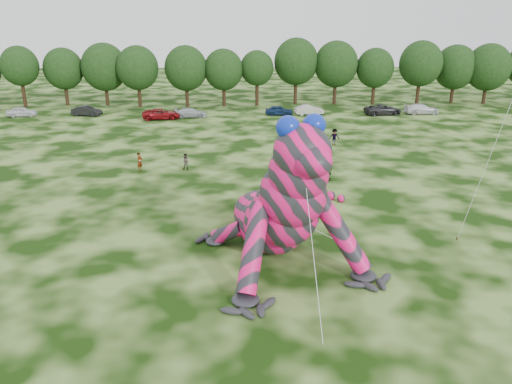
{
  "coord_description": "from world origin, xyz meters",
  "views": [
    {
      "loc": [
        -1.95,
        -23.3,
        13.79
      ],
      "look_at": [
        -0.98,
        4.23,
        4.0
      ],
      "focal_mm": 35.0,
      "sensor_mm": 36.0,
      "label": 1
    }
  ],
  "objects_px": {
    "tree_13": "(420,73)",
    "car_4": "(279,110)",
    "car_0": "(22,112)",
    "spectator_5": "(329,170)",
    "tree_8": "(224,78)",
    "tree_9": "(257,78)",
    "car_7": "(422,109)",
    "spectator_1": "(186,162)",
    "spectator_2": "(334,137)",
    "car_6": "(383,110)",
    "tree_5": "(105,74)",
    "inflatable_gecko": "(267,177)",
    "tree_7": "(186,76)",
    "tree_14": "(454,74)",
    "tree_6": "(138,77)",
    "tree_12": "(374,76)",
    "tree_4": "(64,77)",
    "spectator_0": "(140,162)",
    "car_1": "(87,111)",
    "tree_10": "(296,71)",
    "tree_3": "(21,77)",
    "car_2": "(161,114)",
    "car_5": "(309,110)",
    "tree_11": "(336,73)",
    "tree_15": "(487,74)",
    "car_3": "(191,113)"
  },
  "relations": [
    {
      "from": "car_1",
      "to": "car_4",
      "type": "bearing_deg",
      "value": -78.92
    },
    {
      "from": "tree_9",
      "to": "spectator_5",
      "type": "relative_size",
      "value": 4.67
    },
    {
      "from": "tree_5",
      "to": "tree_9",
      "type": "height_order",
      "value": "tree_5"
    },
    {
      "from": "spectator_0",
      "to": "tree_8",
      "type": "bearing_deg",
      "value": 10.76
    },
    {
      "from": "tree_11",
      "to": "tree_15",
      "type": "distance_m",
      "value": 24.69
    },
    {
      "from": "tree_4",
      "to": "tree_9",
      "type": "relative_size",
      "value": 1.04
    },
    {
      "from": "tree_14",
      "to": "car_1",
      "type": "distance_m",
      "value": 58.28
    },
    {
      "from": "car_7",
      "to": "tree_8",
      "type": "bearing_deg",
      "value": 72.99
    },
    {
      "from": "tree_14",
      "to": "spectator_1",
      "type": "bearing_deg",
      "value": -137.75
    },
    {
      "from": "tree_5",
      "to": "tree_13",
      "type": "distance_m",
      "value": 50.27
    },
    {
      "from": "car_4",
      "to": "tree_14",
      "type": "bearing_deg",
      "value": -69.03
    },
    {
      "from": "car_7",
      "to": "spectator_1",
      "type": "bearing_deg",
      "value": 128.28
    },
    {
      "from": "tree_13",
      "to": "car_6",
      "type": "xyz_separation_m",
      "value": [
        -7.91,
        -8.37,
        -4.31
      ]
    },
    {
      "from": "inflatable_gecko",
      "to": "tree_4",
      "type": "relative_size",
      "value": 2.03
    },
    {
      "from": "tree_14",
      "to": "car_3",
      "type": "bearing_deg",
      "value": -165.48
    },
    {
      "from": "tree_10",
      "to": "car_5",
      "type": "height_order",
      "value": "tree_10"
    },
    {
      "from": "tree_12",
      "to": "car_1",
      "type": "relative_size",
      "value": 2.1
    },
    {
      "from": "tree_4",
      "to": "tree_8",
      "type": "relative_size",
      "value": 1.01
    },
    {
      "from": "tree_3",
      "to": "spectator_1",
      "type": "height_order",
      "value": "tree_3"
    },
    {
      "from": "tree_8",
      "to": "tree_13",
      "type": "relative_size",
      "value": 0.88
    },
    {
      "from": "tree_13",
      "to": "car_4",
      "type": "distance_m",
      "value": 24.91
    },
    {
      "from": "inflatable_gecko",
      "to": "tree_6",
      "type": "relative_size",
      "value": 1.94
    },
    {
      "from": "car_5",
      "to": "spectator_2",
      "type": "distance_m",
      "value": 18.35
    },
    {
      "from": "tree_13",
      "to": "car_6",
      "type": "relative_size",
      "value": 1.86
    },
    {
      "from": "tree_3",
      "to": "tree_8",
      "type": "distance_m",
      "value": 31.5
    },
    {
      "from": "tree_3",
      "to": "car_1",
      "type": "xyz_separation_m",
      "value": [
        11.78,
        -7.63,
        -4.02
      ]
    },
    {
      "from": "tree_8",
      "to": "tree_6",
      "type": "bearing_deg",
      "value": -178.71
    },
    {
      "from": "tree_8",
      "to": "tree_9",
      "type": "height_order",
      "value": "tree_8"
    },
    {
      "from": "tree_14",
      "to": "tree_6",
      "type": "bearing_deg",
      "value": -177.71
    },
    {
      "from": "car_1",
      "to": "car_4",
      "type": "height_order",
      "value": "car_1"
    },
    {
      "from": "tree_10",
      "to": "inflatable_gecko",
      "type": "bearing_deg",
      "value": -98.2
    },
    {
      "from": "car_4",
      "to": "spectator_1",
      "type": "relative_size",
      "value": 2.6
    },
    {
      "from": "tree_5",
      "to": "tree_11",
      "type": "height_order",
      "value": "tree_11"
    },
    {
      "from": "inflatable_gecko",
      "to": "tree_7",
      "type": "bearing_deg",
      "value": 81.52
    },
    {
      "from": "car_6",
      "to": "tree_5",
      "type": "bearing_deg",
      "value": 67.43
    },
    {
      "from": "car_2",
      "to": "tree_11",
      "type": "bearing_deg",
      "value": -74.91
    },
    {
      "from": "inflatable_gecko",
      "to": "car_0",
      "type": "xyz_separation_m",
      "value": [
        -32.79,
        43.97,
        -3.91
      ]
    },
    {
      "from": "tree_8",
      "to": "spectator_5",
      "type": "bearing_deg",
      "value": -75.11
    },
    {
      "from": "tree_10",
      "to": "spectator_1",
      "type": "bearing_deg",
      "value": -111.42
    },
    {
      "from": "tree_12",
      "to": "spectator_2",
      "type": "bearing_deg",
      "value": -112.75
    },
    {
      "from": "inflatable_gecko",
      "to": "tree_5",
      "type": "height_order",
      "value": "tree_5"
    },
    {
      "from": "car_0",
      "to": "spectator_2",
      "type": "xyz_separation_m",
      "value": [
        41.81,
        -18.38,
        0.26
      ]
    },
    {
      "from": "tree_7",
      "to": "tree_8",
      "type": "height_order",
      "value": "tree_7"
    },
    {
      "from": "tree_14",
      "to": "spectator_5",
      "type": "bearing_deg",
      "value": -124.36
    },
    {
      "from": "tree_13",
      "to": "car_2",
      "type": "bearing_deg",
      "value": -165.16
    },
    {
      "from": "tree_8",
      "to": "tree_12",
      "type": "distance_m",
      "value": 24.24
    },
    {
      "from": "car_0",
      "to": "spectator_5",
      "type": "relative_size",
      "value": 2.18
    },
    {
      "from": "tree_6",
      "to": "spectator_2",
      "type": "height_order",
      "value": "tree_6"
    },
    {
      "from": "tree_11",
      "to": "tree_13",
      "type": "distance_m",
      "value": 13.39
    },
    {
      "from": "tree_9",
      "to": "tree_13",
      "type": "relative_size",
      "value": 0.86
    }
  ]
}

